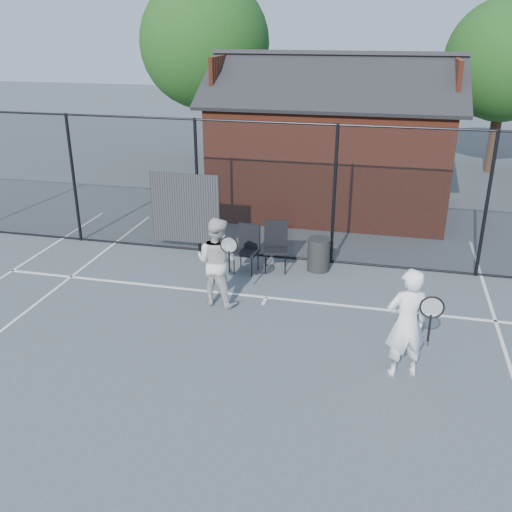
% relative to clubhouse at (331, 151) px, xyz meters
% --- Properties ---
extents(ground, '(80.00, 80.00, 0.00)m').
position_rel_clubhouse_xyz_m(ground, '(-0.50, -9.00, -1.61)').
color(ground, '#494F54').
rests_on(ground, ground).
extents(court_lines, '(11.02, 18.00, 0.01)m').
position_rel_clubhouse_xyz_m(court_lines, '(-0.50, -10.32, -1.60)').
color(court_lines, silver).
rests_on(court_lines, ground).
extents(fence, '(22.04, 3.00, 3.00)m').
position_rel_clubhouse_xyz_m(fence, '(-0.80, -4.00, -0.16)').
color(fence, black).
rests_on(fence, ground).
extents(clubhouse, '(6.50, 4.36, 4.19)m').
position_rel_clubhouse_xyz_m(clubhouse, '(0.00, 0.00, 0.00)').
color(clubhouse, maroon).
rests_on(clubhouse, ground).
extents(tree_left, '(4.48, 4.48, 6.44)m').
position_rel_clubhouse_xyz_m(tree_left, '(-5.00, 4.50, 2.58)').
color(tree_left, '#322214').
rests_on(tree_left, ground).
extents(tree_right, '(3.97, 3.97, 5.70)m').
position_rel_clubhouse_xyz_m(tree_right, '(5.00, 5.50, 2.10)').
color(tree_right, '#322214').
rests_on(tree_right, ground).
extents(player_front, '(0.81, 0.66, 1.70)m').
position_rel_clubhouse_xyz_m(player_front, '(2.00, -8.02, -0.75)').
color(player_front, white).
rests_on(player_front, ground).
extents(player_back, '(0.95, 0.78, 1.66)m').
position_rel_clubhouse_xyz_m(player_back, '(-1.34, -6.40, -0.77)').
color(player_back, silver).
rests_on(player_back, ground).
extents(chair_left, '(0.52, 0.54, 0.98)m').
position_rel_clubhouse_xyz_m(chair_left, '(-1.17, -4.90, -1.12)').
color(chair_left, black).
rests_on(chair_left, ground).
extents(chair_right, '(0.57, 0.59, 1.02)m').
position_rel_clubhouse_xyz_m(chair_right, '(-0.59, -4.69, -1.10)').
color(chair_right, black).
rests_on(chair_right, ground).
extents(waste_bin, '(0.56, 0.56, 0.70)m').
position_rel_clubhouse_xyz_m(waste_bin, '(0.28, -4.45, -1.26)').
color(waste_bin, '#242424').
rests_on(waste_bin, ground).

